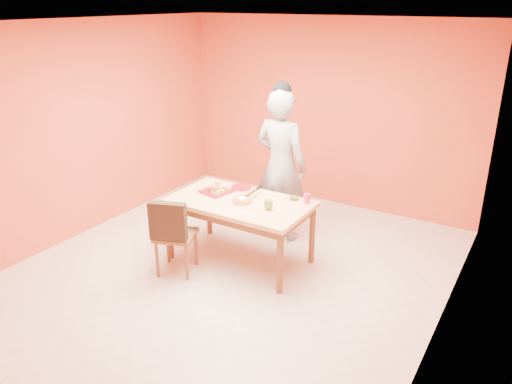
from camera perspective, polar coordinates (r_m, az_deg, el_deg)
The scene contains 17 objects.
floor at distance 5.82m, azimuth -2.64°, elevation -8.80°, with size 5.00×5.00×0.00m, color beige.
ceiling at distance 5.04m, azimuth -3.19°, elevation 18.82°, with size 5.00×5.00×0.00m, color silver.
wall_back at distance 7.40m, azimuth 8.11°, elevation 8.89°, with size 4.50×4.50×0.00m, color #DB4F32.
wall_left at distance 6.75m, azimuth -19.05°, elevation 6.73°, with size 5.00×5.00×0.00m, color #DB4F32.
wall_right at distance 4.48m, azimuth 21.72°, elevation -0.72°, with size 5.00×5.00×0.00m, color #DB4F32.
dining_table at distance 5.72m, azimuth -1.83°, elevation -1.86°, with size 1.60×0.90×0.76m.
dining_chair at distance 5.62m, azimuth -9.32°, elevation -4.71°, with size 0.56×0.62×0.92m.
pastry_pile at distance 5.92m, azimuth -4.60°, elevation 0.55°, with size 0.28×0.28×0.09m, color tan, non-canonical shape.
person at distance 6.24m, azimuth 2.84°, elevation 3.03°, with size 0.70×0.46×1.93m, color gray.
pastry_platter at distance 5.94m, azimuth -4.59°, elevation 0.06°, with size 0.31×0.31×0.02m, color maroon.
red_dinner_plate at distance 6.06m, azimuth -1.71°, elevation 0.54°, with size 0.25×0.25×0.02m, color maroon.
white_cake_plate at distance 5.60m, azimuth -1.59°, elevation -1.29°, with size 0.28×0.28×0.01m, color white.
sponge_cake at distance 5.58m, azimuth -1.59°, elevation -0.99°, with size 0.23×0.23×0.05m, color gold.
cake_server at distance 5.71m, azimuth -0.54°, elevation -0.12°, with size 0.05×0.24×0.01m, color white.
egg_ornament at distance 5.42m, azimuth 1.42°, elevation -1.38°, with size 0.11×0.08×0.13m, color olive.
magenta_glass at distance 5.63m, azimuth 5.83°, elevation -0.75°, with size 0.07×0.07×0.11m, color #E22274.
checker_tin at distance 5.72m, azimuth 4.36°, elevation -0.71°, with size 0.11×0.11×0.03m, color #341B0E.
Camera 1 is at (2.83, -4.16, 2.92)m, focal length 35.00 mm.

